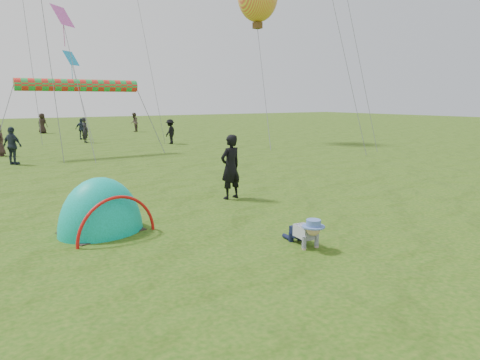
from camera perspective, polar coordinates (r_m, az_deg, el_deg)
ground at (r=9.08m, az=3.22°, el=-8.54°), size 140.00×140.00×0.00m
crawling_toddler at (r=8.95m, az=8.83°, el=-6.77°), size 0.69×0.91×0.64m
popup_tent at (r=10.40m, az=-17.96°, el=-6.55°), size 2.26×2.01×2.53m
standing_adult at (r=12.93m, az=-1.27°, el=1.76°), size 0.78×0.58×1.96m
crowd_person_3 at (r=29.59m, az=-9.28°, el=6.39°), size 1.23×1.17×1.67m
crowd_person_4 at (r=42.30m, az=-24.86°, el=6.88°), size 1.02×1.01×1.78m
crowd_person_6 at (r=31.94m, az=-19.94°, el=6.28°), size 0.49×0.68×1.76m
crowd_person_8 at (r=34.57m, az=-20.35°, el=6.41°), size 0.99×0.86×1.60m
crowd_person_13 at (r=41.46m, az=-13.93°, el=7.48°), size 1.02×1.09×1.77m
crowd_person_14 at (r=22.44m, az=-28.06°, el=4.05°), size 0.97×1.08×1.76m
rainbow_tube_kite at (r=24.63m, az=-20.66°, el=11.73°), size 6.17×0.64×0.64m
diamond_kite_4 at (r=35.87m, az=-21.60°, el=14.86°), size 1.31×1.31×1.07m
diamond_kite_5 at (r=26.58m, az=-22.57°, el=19.55°), size 1.34×1.34×1.10m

